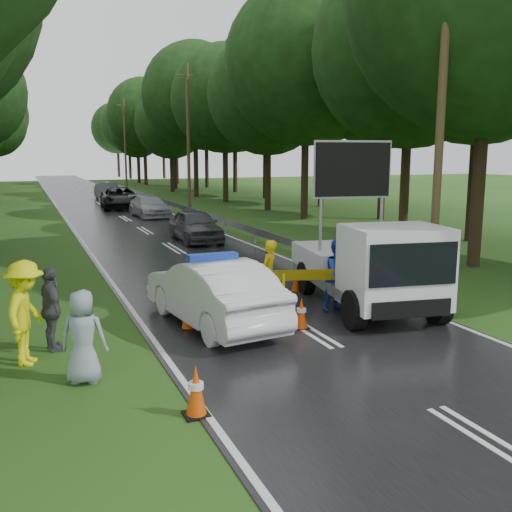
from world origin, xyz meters
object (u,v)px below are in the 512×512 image
work_truck (371,266)px  queue_car_third (120,198)px  queue_car_second (150,206)px  queue_car_fourth (108,191)px  civilian (339,275)px  queue_car_first (195,225)px  barrier (315,280)px  police_sedan (213,293)px  officer (269,274)px

work_truck → queue_car_third: work_truck is taller
queue_car_second → queue_car_fourth: (-0.54, 14.66, 0.08)m
civilian → queue_car_first: 12.54m
barrier → queue_car_first: queue_car_first is taller
barrier → civilian: civilian is taller
civilian → queue_car_third: size_ratio=0.33×
police_sedan → queue_car_second: bearing=-105.9°
work_truck → queue_car_fourth: (-1.16, 38.43, -0.40)m
police_sedan → work_truck: (4.07, -0.26, 0.38)m
civilian → queue_car_second: bearing=75.2°
officer → queue_car_second: size_ratio=0.38×
work_truck → queue_car_second: work_truck is taller
work_truck → officer: 2.58m
queue_car_third → police_sedan: bearing=-91.0°
police_sedan → queue_car_fourth: bearing=-102.0°
queue_car_second → queue_car_fourth: queue_car_fourth is taller
police_sedan → queue_car_fourth: 38.29m
work_truck → queue_car_fourth: work_truck is taller
officer → queue_car_first: officer is taller
barrier → queue_car_fourth: size_ratio=0.58×
civilian → police_sedan: bearing=165.5°
queue_car_third → work_truck: bearing=-83.2°
police_sedan → work_truck: bearing=168.8°
queue_car_first → queue_car_third: size_ratio=0.77×
work_truck → barrier: bearing=-179.4°
queue_car_first → work_truck: bearing=-85.8°
work_truck → barrier: 1.50m
officer → queue_car_fourth: bearing=-135.6°
civilian → queue_car_second: civilian is taller
work_truck → officer: (-2.26, 1.22, -0.26)m
barrier → queue_car_second: bearing=104.9°
officer → civilian: size_ratio=0.96×
queue_car_fourth → queue_car_first: bearing=-93.1°
queue_car_fourth → queue_car_second: bearing=-91.8°
work_truck → civilian: size_ratio=3.05×
police_sedan → queue_car_third: size_ratio=0.86×
civilian → barrier: bearing=168.3°
police_sedan → queue_car_third: bearing=-102.6°
barrier → civilian: (0.70, 0.03, 0.07)m
queue_car_first → queue_car_fourth: 25.64m
queue_car_first → barrier: bearing=-92.4°
queue_car_first → queue_car_second: bearing=89.4°
officer → work_truck: bearing=107.7°
barrier → queue_car_third: size_ratio=0.47×
civilian → queue_car_third: civilian is taller
barrier → queue_car_second: (0.84, 23.55, -0.18)m
police_sedan → work_truck: 4.10m
police_sedan → officer: 2.06m
work_truck → queue_car_third: bearing=102.1°
work_truck → queue_car_fourth: bearing=101.0°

